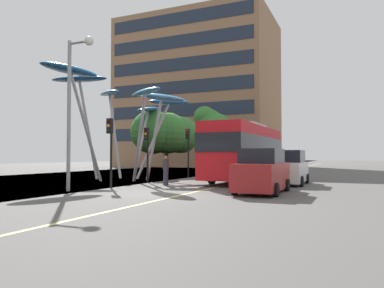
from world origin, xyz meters
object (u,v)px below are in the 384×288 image
Objects in this scene: traffic_light_kerb_far at (147,143)px; traffic_light_island_mid at (188,142)px; leaf_sculpture at (124,97)px; pedestrian at (166,170)px; car_parked_near at (262,172)px; car_parked_mid at (288,168)px; red_bus at (246,150)px; street_lamp at (74,93)px; traffic_light_kerb_near at (110,138)px.

traffic_light_kerb_far is 6.63m from traffic_light_island_mid.
leaf_sculpture is 7.58× the size of pedestrian.
car_parked_near and car_parked_mid have the same top height.
car_parked_mid is at bearing -31.51° from red_bus.
red_bus is 6.72m from traffic_light_kerb_far.
traffic_light_kerb_far is at bearing -88.82° from traffic_light_island_mid.
traffic_light_island_mid is 8.51m from pedestrian.
red_bus reaches higher than car_parked_near.
car_parked_near is 9.78m from street_lamp.
leaf_sculpture is 9.11m from street_lamp.
street_lamp is at bearing -90.69° from traffic_light_island_mid.
traffic_light_island_mid is (3.09, 4.48, -3.21)m from leaf_sculpture.
traffic_light_kerb_near is (-5.12, -8.22, 0.56)m from red_bus.
red_bus is 2.98× the size of traffic_light_island_mid.
pedestrian is at bearing -152.39° from car_parked_mid.
traffic_light_island_mid is (-0.44, 10.92, 0.12)m from traffic_light_kerb_near.
traffic_light_kerb_far is 0.47× the size of street_lamp.
traffic_light_kerb_far is (3.23, -2.15, -3.47)m from leaf_sculpture.
red_bus reaches higher than car_parked_mid.
red_bus reaches higher than pedestrian.
street_lamp is (-5.72, -10.31, 2.63)m from red_bus.
car_parked_mid is at bearing 27.61° from pedestrian.
traffic_light_kerb_far is 0.80× the size of car_parked_near.
street_lamp reaches higher than traffic_light_island_mid.
leaf_sculpture is 3.50× the size of traffic_light_kerb_near.
leaf_sculpture is 8.19m from pedestrian.
traffic_light_kerb_far is (-5.43, -3.93, 0.42)m from red_bus.
street_lamp is at bearing -119.04° from red_bus.
street_lamp is 4.36× the size of pedestrian.
car_parked_near is at bearing -26.41° from leaf_sculpture.
pedestrian is (2.38, 5.02, -3.90)m from street_lamp.
car_parked_mid is 7.29m from pedestrian.
traffic_light_island_mid is at bearing 154.15° from red_bus.
pedestrian is (-6.46, -3.38, -0.10)m from car_parked_mid.
traffic_light_kerb_near reaches higher than pedestrian.
traffic_light_kerb_far is 0.91× the size of traffic_light_island_mid.
red_bus is 9.66m from leaf_sculpture.
leaf_sculpture is 3.35× the size of traffic_light_island_mid.
red_bus is 12.08m from street_lamp.
traffic_light_island_mid is (-0.14, 6.63, 0.25)m from traffic_light_kerb_far.
leaf_sculpture reaches higher than car_parked_mid.
car_parked_near is (2.84, -7.49, -1.15)m from red_bus.
red_bus is at bearing 60.96° from street_lamp.
traffic_light_kerb_far reaches higher than car_parked_mid.
street_lamp is at bearing -115.39° from pedestrian.
street_lamp is at bearing -92.63° from traffic_light_kerb_far.
traffic_light_kerb_far reaches higher than pedestrian.
traffic_light_kerb_far is 2.05× the size of pedestrian.
traffic_light_island_mid is 10.00m from car_parked_mid.
pedestrian is at bearing -33.41° from leaf_sculpture.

